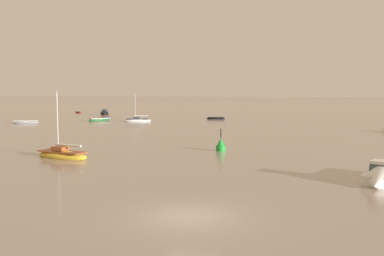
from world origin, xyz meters
name	(u,v)px	position (x,y,z in m)	size (l,w,h in m)	color
ground_plane	(189,216)	(0.00, 0.00, 0.00)	(800.00, 800.00, 0.00)	gray
motorboat_moored_0	(104,113)	(-43.54, 73.72, 0.29)	(3.80, 5.25, 1.90)	black
rowboat_moored_2	(78,112)	(-53.90, 78.97, 0.13)	(2.86, 2.70, 0.46)	red
sailboat_moored_0	(138,120)	(-26.31, 54.36, 0.24)	(5.15, 3.08, 5.52)	white
rowboat_moored_3	(99,120)	(-34.30, 54.34, 0.19)	(3.67, 4.53, 0.70)	#23602D
rowboat_moored_4	(106,117)	(-37.25, 62.59, 0.16)	(1.72, 3.77, 0.57)	navy
rowboat_moored_6	(26,122)	(-43.83, 45.26, 0.19)	(4.51, 3.30, 0.68)	gray
sailboat_moored_1	(62,155)	(-15.16, 13.03, 0.26)	(5.50, 2.73, 5.91)	gold
rowboat_moored_9	(216,118)	(-13.85, 65.07, 0.16)	(3.86, 1.90, 0.58)	black
channel_buoy	(221,146)	(-3.11, 20.90, 0.46)	(0.90, 0.90, 2.30)	#198C2D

